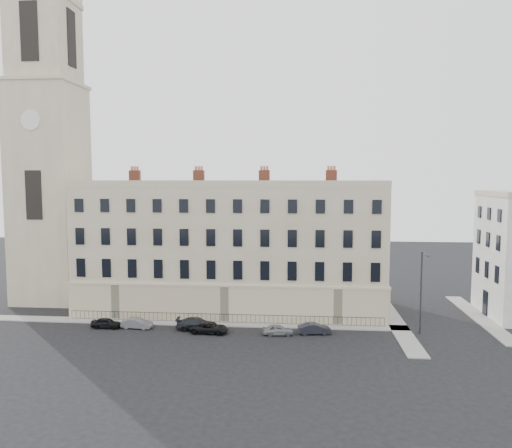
% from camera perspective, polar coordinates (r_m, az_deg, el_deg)
% --- Properties ---
extents(ground, '(160.00, 160.00, 0.00)m').
position_cam_1_polar(ground, '(50.79, 2.26, -13.16)').
color(ground, black).
rests_on(ground, ground).
extents(terrace, '(36.22, 12.22, 17.00)m').
position_cam_1_polar(terrace, '(61.26, -2.77, -2.76)').
color(terrace, '#BCAA8C').
rests_on(terrace, ground).
extents(church_tower, '(8.00, 8.13, 44.00)m').
position_cam_1_polar(church_tower, '(70.05, -22.60, 7.00)').
color(church_tower, '#BCAA8C').
rests_on(church_tower, ground).
extents(pavement_terrace, '(48.00, 2.00, 0.12)m').
position_cam_1_polar(pavement_terrace, '(56.83, -7.81, -11.13)').
color(pavement_terrace, gray).
rests_on(pavement_terrace, ground).
extents(pavement_east_return, '(2.00, 24.00, 0.12)m').
position_cam_1_polar(pavement_east_return, '(59.35, 15.50, -10.56)').
color(pavement_east_return, gray).
rests_on(pavement_east_return, ground).
extents(pavement_adjacent, '(2.00, 20.00, 0.12)m').
position_cam_1_polar(pavement_adjacent, '(63.77, 24.17, -9.72)').
color(pavement_adjacent, gray).
rests_on(pavement_adjacent, ground).
extents(railings, '(35.00, 0.04, 0.96)m').
position_cam_1_polar(railings, '(56.34, -3.69, -10.71)').
color(railings, black).
rests_on(railings, ground).
extents(car_a, '(3.28, 1.40, 1.11)m').
position_cam_1_polar(car_a, '(56.87, -16.73, -10.77)').
color(car_a, black).
rests_on(car_a, ground).
extents(car_b, '(3.42, 1.44, 1.10)m').
position_cam_1_polar(car_b, '(55.91, -13.45, -10.98)').
color(car_b, slate).
rests_on(car_b, ground).
extents(car_c, '(4.51, 2.08, 1.28)m').
position_cam_1_polar(car_c, '(54.27, -6.74, -11.27)').
color(car_c, black).
rests_on(car_c, ground).
extents(car_d, '(4.06, 2.08, 1.10)m').
position_cam_1_polar(car_d, '(53.06, -5.33, -11.75)').
color(car_d, black).
rests_on(car_d, ground).
extents(car_e, '(3.25, 1.52, 1.08)m').
position_cam_1_polar(car_e, '(52.29, 2.52, -12.00)').
color(car_e, gray).
rests_on(car_e, ground).
extents(car_f, '(3.56, 1.65, 1.13)m').
position_cam_1_polar(car_f, '(52.89, 6.68, -11.80)').
color(car_f, '#21222C').
rests_on(car_f, ground).
extents(streetlamp, '(0.44, 1.85, 8.56)m').
position_cam_1_polar(streetlamp, '(54.25, 18.39, -7.04)').
color(streetlamp, '#2F2E34').
rests_on(streetlamp, ground).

